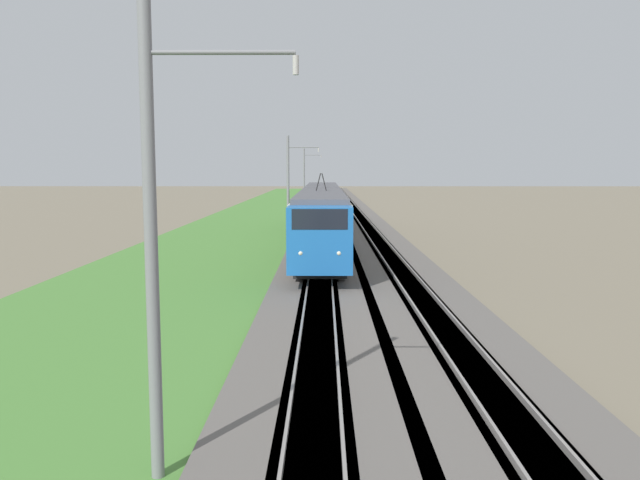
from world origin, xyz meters
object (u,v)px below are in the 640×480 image
(passenger_train, at_px, (322,211))
(catenary_mast_near, at_px, (155,241))
(catenary_mast_far, at_px, (305,177))
(catenary_mast_mid, at_px, (289,185))

(passenger_train, xyz_separation_m, catenary_mast_near, (-34.78, 2.60, 1.78))
(passenger_train, distance_m, catenary_mast_far, 43.23)
(passenger_train, xyz_separation_m, catenary_mast_far, (43.11, 2.61, 1.87))
(catenary_mast_near, relative_size, catenary_mast_far, 0.98)
(catenary_mast_mid, xyz_separation_m, catenary_mast_far, (38.95, 0.00, 0.15))
(catenary_mast_near, bearing_deg, passenger_train, -4.28)
(passenger_train, height_order, catenary_mast_near, catenary_mast_near)
(catenary_mast_near, bearing_deg, catenary_mast_mid, -0.00)
(catenary_mast_mid, bearing_deg, catenary_mast_near, 180.00)
(catenary_mast_far, bearing_deg, catenary_mast_near, -180.00)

